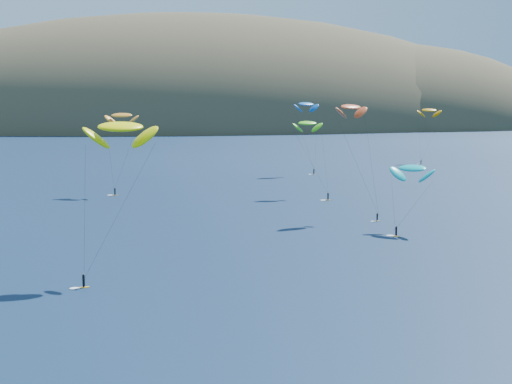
{
  "coord_description": "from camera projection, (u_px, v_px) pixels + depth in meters",
  "views": [
    {
      "loc": [
        -31.67,
        -41.88,
        25.85
      ],
      "look_at": [
        -11.11,
        80.0,
        9.0
      ],
      "focal_mm": 50.0,
      "sensor_mm": 36.0,
      "label": 1
    }
  ],
  "objects": [
    {
      "name": "kitesurfer_5",
      "position": [
        412.0,
        168.0,
        136.14
      ],
      "size": [
        10.23,
        11.05,
        14.38
      ],
      "rotation": [
        0.0,
        0.0,
        -0.8
      ],
      "color": "gold",
      "rests_on": "ground"
    },
    {
      "name": "island",
      "position": [
        220.0,
        138.0,
        607.02
      ],
      "size": [
        730.0,
        300.0,
        210.0
      ],
      "color": "#3D3526",
      "rests_on": "ground"
    },
    {
      "name": "kitesurfer_4",
      "position": [
        306.0,
        104.0,
        234.13
      ],
      "size": [
        9.53,
        7.37,
        25.35
      ],
      "rotation": [
        0.0,
        0.0,
        0.3
      ],
      "color": "gold",
      "rests_on": "ground"
    },
    {
      "name": "kitesurfer_11",
      "position": [
        429.0,
        110.0,
        274.2
      ],
      "size": [
        11.5,
        11.17,
        22.59
      ],
      "rotation": [
        0.0,
        0.0,
        -0.16
      ],
      "color": "gold",
      "rests_on": "ground"
    },
    {
      "name": "kitesurfer_3",
      "position": [
        308.0,
        123.0,
        183.59
      ],
      "size": [
        7.78,
        12.84,
        20.79
      ],
      "rotation": [
        0.0,
        0.0,
        0.07
      ],
      "color": "gold",
      "rests_on": "ground"
    },
    {
      "name": "kitesurfer_9",
      "position": [
        351.0,
        107.0,
        150.12
      ],
      "size": [
        8.98,
        10.57,
        25.57
      ],
      "rotation": [
        0.0,
        0.0,
        0.42
      ],
      "color": "gold",
      "rests_on": "ground"
    },
    {
      "name": "kitesurfer_2",
      "position": [
        121.0,
        127.0,
        102.13
      ],
      "size": [
        11.51,
        11.84,
        24.17
      ],
      "rotation": [
        0.0,
        0.0,
        0.22
      ],
      "color": "gold",
      "rests_on": "ground"
    },
    {
      "name": "kitesurfer_1",
      "position": [
        122.0,
        116.0,
        187.03
      ],
      "size": [
        9.28,
        8.15,
        22.97
      ],
      "rotation": [
        0.0,
        0.0,
        -0.24
      ],
      "color": "gold",
      "rests_on": "ground"
    }
  ]
}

